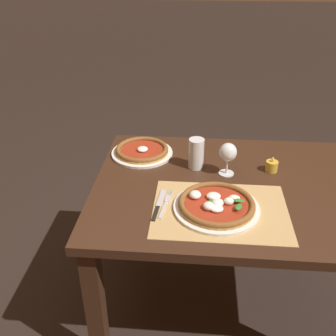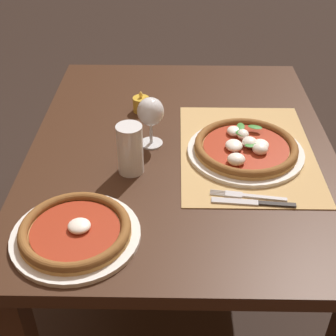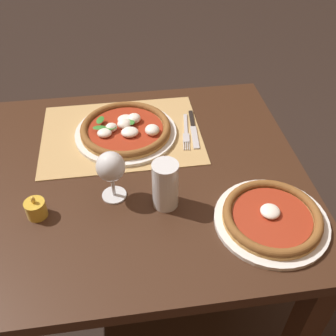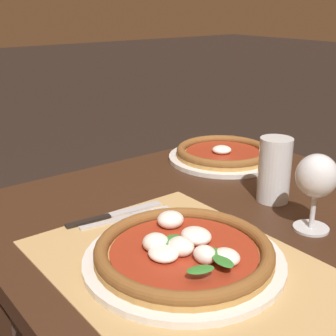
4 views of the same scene
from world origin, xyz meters
name	(u,v)px [view 1 (image 1 of 4)]	position (x,y,z in m)	size (l,w,h in m)	color
ground_plane	(218,301)	(0.00, 0.00, 0.00)	(24.00, 24.00, 0.00)	black
dining_table	(227,205)	(0.00, 0.00, 0.63)	(1.18, 0.92, 0.74)	#382114
paper_placemat	(220,210)	(-0.04, -0.20, 0.74)	(0.53, 0.39, 0.00)	tan
pizza_near	(216,205)	(-0.06, -0.19, 0.76)	(0.34, 0.34, 0.05)	silver
pizza_far	(142,151)	(-0.42, 0.25, 0.76)	(0.31, 0.31, 0.04)	silver
wine_glass	(228,154)	(-0.01, 0.09, 0.85)	(0.08, 0.08, 0.16)	silver
pint_glass	(196,154)	(-0.15, 0.14, 0.81)	(0.07, 0.07, 0.15)	silver
fork	(166,203)	(-0.26, -0.17, 0.75)	(0.05, 0.20, 0.00)	#B7B7BC
knife	(159,205)	(-0.29, -0.18, 0.75)	(0.04, 0.22, 0.01)	black
votive_candle	(272,166)	(0.20, 0.14, 0.76)	(0.06, 0.06, 0.07)	gold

